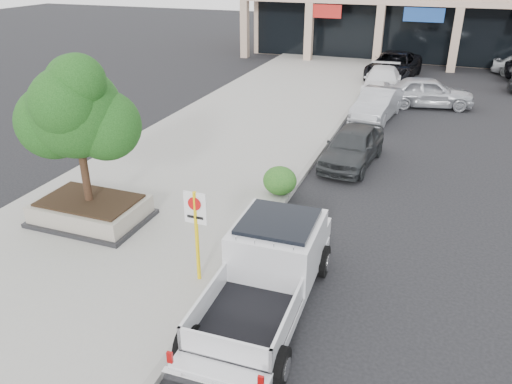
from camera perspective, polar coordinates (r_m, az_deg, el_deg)
ground at (r=12.18m, az=4.19°, el=-10.76°), size 120.00×120.00×0.00m
sidewalk at (r=18.87m, az=-6.60°, el=3.17°), size 8.00×52.00×0.15m
curb at (r=17.53m, az=5.01°, el=1.46°), size 0.20×52.00×0.15m
planter at (r=15.27m, az=-18.34°, el=-1.99°), size 3.20×2.20×0.68m
planter_tree at (r=14.25m, az=-19.15°, el=8.74°), size 2.90×2.55×4.00m
no_parking_sign at (r=11.46m, az=-6.86°, el=-3.70°), size 0.55×0.09×2.30m
hedge at (r=16.05m, az=2.74°, el=1.31°), size 1.10×0.99×0.93m
pickup_truck at (r=10.90m, az=0.89°, el=-9.75°), size 2.26×5.74×1.79m
curb_car_a at (r=19.07m, az=10.97°, el=5.19°), size 2.08×4.35×1.43m
curb_car_b at (r=24.91m, az=13.67°, el=9.72°), size 2.05×4.50×1.43m
curb_car_c at (r=29.74m, az=14.20°, el=12.18°), size 2.34×5.08×1.44m
curb_car_d at (r=33.64m, az=15.46°, el=13.72°), size 3.26×6.20×1.66m
lot_car_a at (r=27.72m, az=19.06°, el=10.75°), size 4.84×2.69×1.56m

